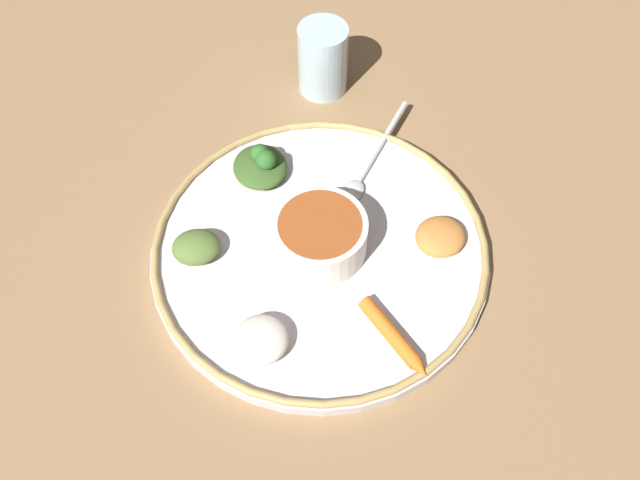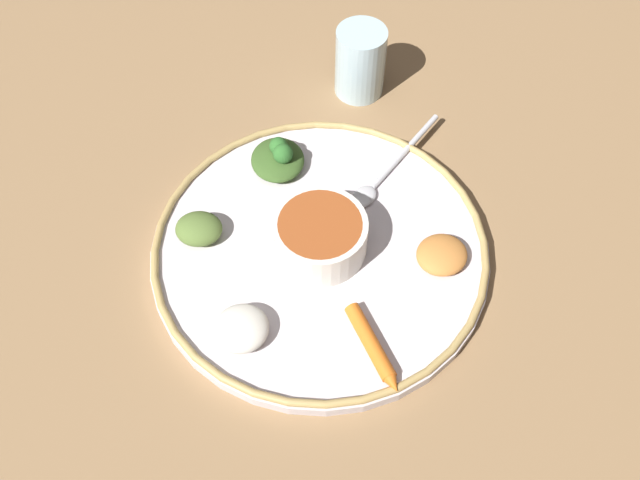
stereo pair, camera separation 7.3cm
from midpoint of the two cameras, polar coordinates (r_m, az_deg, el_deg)
The scene contains 11 objects.
ground_plane at distance 0.76m, azimuth 2.76°, elevation -1.44°, with size 2.40×2.40×0.00m, color olive.
platter at distance 0.75m, azimuth 2.78°, elevation -1.15°, with size 0.36×0.36×0.01m, color silver.
platter_rim at distance 0.74m, azimuth 2.82°, elevation -0.73°, with size 0.36×0.36×0.01m, color tan.
center_bowl at distance 0.72m, azimuth 2.88°, elevation 0.19°, with size 0.10×0.10×0.04m.
spoon at distance 0.80m, azimuth 7.84°, elevation 5.14°, with size 0.14×0.12×0.01m.
greens_pile at distance 0.80m, azimuth -0.79°, elevation 6.51°, with size 0.07×0.07×0.04m.
carrot_near_spoon at distance 0.68m, azimuth 7.42°, elevation -8.87°, with size 0.03×0.10×0.02m.
mound_rice_white at distance 0.68m, azimuth -3.36°, elevation -7.45°, with size 0.05×0.05×0.03m, color silver.
mound_squash at distance 0.74m, azimuth 12.67°, elevation -1.40°, with size 0.05×0.05×0.02m, color #C67A38.
mound_collards at distance 0.75m, azimuth -7.10°, elevation 0.70°, with size 0.05×0.04×0.03m, color #567033.
drinking_glass at distance 0.89m, azimuth 5.69°, elevation 13.79°, with size 0.06×0.06×0.09m.
Camera 2 is at (0.09, 0.40, 0.64)m, focal length 39.32 mm.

